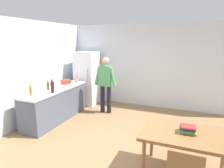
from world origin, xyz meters
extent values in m
plane|color=#936D47|center=(0.00, 0.00, 0.00)|extent=(14.00, 14.00, 0.00)
cube|color=silver|center=(0.00, 3.00, 1.35)|extent=(6.40, 0.12, 2.70)
cube|color=silver|center=(-2.60, 0.20, 1.35)|extent=(0.12, 5.60, 2.70)
cube|color=#4C5666|center=(-2.00, 0.80, 0.43)|extent=(0.60, 2.12, 0.86)
cube|color=silver|center=(-2.00, 0.80, 0.88)|extent=(0.64, 2.20, 0.04)
cube|color=white|center=(-1.90, 2.40, 0.90)|extent=(0.70, 0.64, 1.80)
cylinder|color=#B2B2B7|center=(-1.68, 2.06, 1.10)|extent=(0.02, 0.02, 0.40)
cylinder|color=#1E1E2D|center=(-1.06, 1.85, 0.42)|extent=(0.13, 0.13, 0.84)
cylinder|color=#1E1E2D|center=(-0.84, 1.85, 0.42)|extent=(0.13, 0.13, 0.84)
cube|color=#519960|center=(-0.95, 1.85, 1.14)|extent=(0.38, 0.22, 0.60)
sphere|color=tan|center=(-0.95, 1.85, 1.59)|extent=(0.22, 0.22, 0.22)
cylinder|color=#519960|center=(-1.20, 1.81, 1.12)|extent=(0.20, 0.09, 0.55)
cylinder|color=#519960|center=(-0.70, 1.81, 1.12)|extent=(0.20, 0.09, 0.55)
cube|color=olive|center=(1.40, -0.30, 0.72)|extent=(1.40, 0.90, 0.05)
cylinder|color=olive|center=(0.80, -0.65, 0.35)|extent=(0.06, 0.06, 0.70)
cylinder|color=olive|center=(0.80, 0.05, 0.35)|extent=(0.06, 0.06, 0.70)
cylinder|color=olive|center=(2.00, 0.05, 0.35)|extent=(0.06, 0.06, 0.70)
cylinder|color=red|center=(-2.06, 1.41, 0.96)|extent=(0.28, 0.28, 0.12)
cube|color=black|center=(-2.23, 1.41, 0.98)|extent=(0.06, 0.03, 0.02)
cube|color=black|center=(-1.89, 1.41, 0.98)|extent=(0.06, 0.03, 0.02)
cylinder|color=tan|center=(-1.80, 1.60, 0.97)|extent=(0.11, 0.11, 0.14)
cylinder|color=olive|center=(-1.78, 1.60, 1.11)|extent=(0.02, 0.05, 0.22)
cylinder|color=olive|center=(-1.78, 1.59, 1.11)|extent=(0.02, 0.04, 0.22)
cylinder|color=#5B3314|center=(-2.06, 0.62, 1.00)|extent=(0.06, 0.06, 0.20)
cylinder|color=#5B3314|center=(-2.06, 0.62, 1.13)|extent=(0.02, 0.02, 0.06)
cylinder|color=black|center=(-1.76, 0.42, 1.04)|extent=(0.08, 0.08, 0.28)
cylinder|color=black|center=(-1.76, 0.42, 1.21)|extent=(0.03, 0.03, 0.06)
cylinder|color=#996619|center=(-2.10, 0.05, 1.01)|extent=(0.06, 0.06, 0.22)
cylinder|color=#996619|center=(-2.10, 0.05, 1.15)|extent=(0.03, 0.03, 0.06)
cylinder|color=#B22319|center=(-1.99, 0.74, 0.99)|extent=(0.06, 0.06, 0.18)
cylinder|color=#B22319|center=(-1.99, 0.74, 1.11)|extent=(0.02, 0.02, 0.06)
cylinder|color=silver|center=(-1.98, 0.33, 1.02)|extent=(0.07, 0.07, 0.24)
cylinder|color=silver|center=(-1.98, 0.33, 1.17)|extent=(0.03, 0.03, 0.06)
cube|color=orange|center=(1.42, -0.27, 0.76)|extent=(0.26, 0.19, 0.03)
cube|color=#387A47|center=(1.40, -0.30, 0.79)|extent=(0.22, 0.18, 0.04)
cube|color=#284C8E|center=(1.40, -0.28, 0.82)|extent=(0.24, 0.15, 0.03)
cube|color=#B22D28|center=(1.41, -0.28, 0.85)|extent=(0.22, 0.19, 0.03)
camera|label=1|loc=(1.35, -3.35, 2.18)|focal=31.16mm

